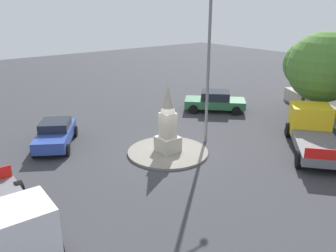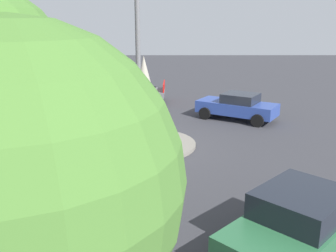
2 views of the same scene
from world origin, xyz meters
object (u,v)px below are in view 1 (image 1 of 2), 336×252
streetlamp (209,49)px  tree_mid_cluster (308,64)px  monument (168,123)px  car_blue_near_island (55,133)px  truck_white_waiting (9,224)px  tree_far_corner (323,67)px  truck_yellow_parked_left (313,130)px  car_green_parked_right (215,101)px

streetlamp → tree_mid_cluster: 9.06m
monument → car_blue_near_island: (4.25, -4.59, -0.98)m
monument → streetlamp: (-2.72, 0.01, 3.50)m
truck_white_waiting → tree_far_corner: size_ratio=0.97×
tree_mid_cluster → tree_far_corner: 1.84m
tree_mid_cluster → monument: bearing=-2.5°
truck_white_waiting → tree_far_corner: (-19.30, -0.92, 2.68)m
truck_yellow_parked_left → tree_mid_cluster: 6.54m
truck_yellow_parked_left → tree_mid_cluster: (-4.81, -3.59, 2.60)m
car_green_parked_right → tree_mid_cluster: tree_mid_cluster is taller
car_blue_near_island → truck_yellow_parked_left: truck_yellow_parked_left is taller
streetlamp → car_blue_near_island: bearing=-33.5°
car_blue_near_island → truck_white_waiting: (4.34, 7.62, 0.27)m
car_green_parked_right → tree_far_corner: tree_far_corner is taller
car_blue_near_island → truck_yellow_parked_left: size_ratio=0.74×
monument → truck_yellow_parked_left: monument is taller
streetlamp → car_blue_near_island: streetlamp is taller
monument → car_blue_near_island: bearing=-47.2°
monument → tree_mid_cluster: size_ratio=0.69×
monument → tree_far_corner: 11.09m
streetlamp → truck_yellow_parked_left: 7.16m
streetlamp → tree_mid_cluster: bearing=176.8°
monument → tree_far_corner: bearing=168.8°
car_green_parked_right → truck_white_waiting: (16.00, 6.97, 0.24)m
streetlamp → truck_yellow_parked_left: (-4.09, 4.09, -4.23)m
monument → tree_far_corner: size_ratio=0.61×
car_blue_near_island → car_green_parked_right: bearing=176.8°
streetlamp → truck_yellow_parked_left: bearing=135.0°
tree_mid_cluster → truck_white_waiting: bearing=7.1°
monument → streetlamp: bearing=179.7°
truck_yellow_parked_left → streetlamp: bearing=-45.0°
car_green_parked_right → car_blue_near_island: 11.68m
truck_white_waiting → car_green_parked_right: bearing=-156.5°
streetlamp → car_green_parked_right: 7.58m
tree_mid_cluster → tree_far_corner: size_ratio=0.88×
monument → car_green_parked_right: monument is taller
monument → truck_yellow_parked_left: size_ratio=0.62×
tree_far_corner → car_blue_near_island: bearing=-24.1°
truck_white_waiting → streetlamp: bearing=-165.1°
monument → car_blue_near_island: 6.33m
tree_mid_cluster → car_blue_near_island: bearing=-17.8°
monument → truck_white_waiting: monument is taller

